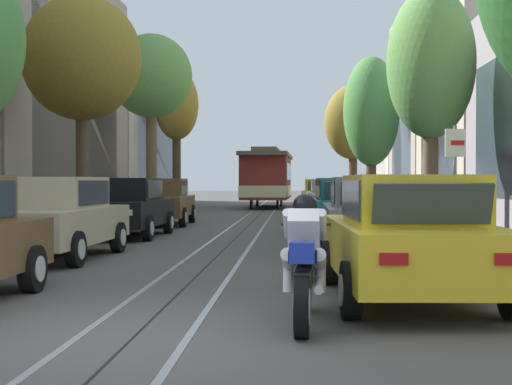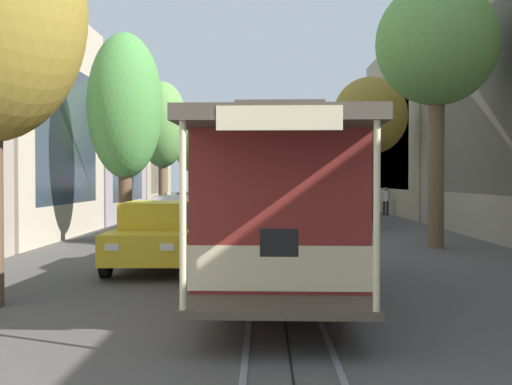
# 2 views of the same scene
# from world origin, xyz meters

# --- Properties ---
(ground_plane) EXTENTS (160.00, 160.00, 0.00)m
(ground_plane) POSITION_xyz_m (0.00, 20.06, 0.00)
(ground_plane) COLOR #4C4947
(trolley_track_rails) EXTENTS (1.14, 58.16, 0.01)m
(trolley_track_rails) POSITION_xyz_m (0.00, 23.08, 0.00)
(trolley_track_rails) COLOR gray
(trolley_track_rails) RESTS_ON ground
(parked_car_brown_near_left) EXTENTS (2.00, 4.36, 1.58)m
(parked_car_brown_near_left) POSITION_xyz_m (-2.86, 1.42, 0.80)
(parked_car_brown_near_left) COLOR brown
(parked_car_brown_near_left) RESTS_ON ground
(parked_car_beige_second_left) EXTENTS (2.11, 4.41, 1.58)m
(parked_car_beige_second_left) POSITION_xyz_m (-3.08, 6.94, 0.80)
(parked_car_beige_second_left) COLOR #C1B28E
(parked_car_beige_second_left) RESTS_ON ground
(parked_car_black_mid_left) EXTENTS (2.06, 4.39, 1.58)m
(parked_car_black_mid_left) POSITION_xyz_m (-2.96, 12.49, 0.80)
(parked_car_black_mid_left) COLOR black
(parked_car_black_mid_left) RESTS_ON ground
(parked_car_brown_fourth_left) EXTENTS (2.09, 4.40, 1.58)m
(parked_car_brown_fourth_left) POSITION_xyz_m (-2.98, 17.80, 0.80)
(parked_car_brown_fourth_left) COLOR brown
(parked_car_brown_fourth_left) RESTS_ON ground
(parked_car_yellow_near_right) EXTENTS (2.11, 4.41, 1.58)m
(parked_car_yellow_near_right) POSITION_xyz_m (2.99, 2.34, 0.80)
(parked_car_yellow_near_right) COLOR gold
(parked_car_yellow_near_right) RESTS_ON ground
(parked_car_grey_second_right) EXTENTS (2.03, 4.37, 1.58)m
(parked_car_grey_second_right) POSITION_xyz_m (3.10, 8.56, 0.80)
(parked_car_grey_second_right) COLOR slate
(parked_car_grey_second_right) RESTS_ON ground
(parked_car_teal_mid_right) EXTENTS (2.10, 4.41, 1.58)m
(parked_car_teal_mid_right) POSITION_xyz_m (2.94, 13.84, 0.80)
(parked_car_teal_mid_right) COLOR #196B70
(parked_car_teal_mid_right) RESTS_ON ground
(parked_car_grey_fourth_right) EXTENTS (2.08, 4.40, 1.58)m
(parked_car_grey_fourth_right) POSITION_xyz_m (3.08, 19.50, 0.80)
(parked_car_grey_fourth_right) COLOR slate
(parked_car_grey_fourth_right) RESTS_ON ground
(parked_car_silver_fifth_right) EXTENTS (2.05, 4.38, 1.58)m
(parked_car_silver_fifth_right) POSITION_xyz_m (3.05, 25.42, 0.80)
(parked_car_silver_fifth_right) COLOR #B7B7BC
(parked_car_silver_fifth_right) RESTS_ON ground
(parked_car_yellow_sixth_right) EXTENTS (2.03, 4.37, 1.58)m
(parked_car_yellow_sixth_right) POSITION_xyz_m (2.84, 30.95, 0.80)
(parked_car_yellow_sixth_right) COLOR gold
(parked_car_yellow_sixth_right) RESTS_ON ground
(street_tree_kerb_left_near) EXTENTS (3.10, 3.02, 5.93)m
(street_tree_kerb_left_near) POSITION_xyz_m (-4.94, 6.06, 4.06)
(street_tree_kerb_left_near) COLOR #4C3826
(street_tree_kerb_left_near) RESTS_ON ground
(street_tree_kerb_left_second) EXTENTS (3.60, 3.10, 7.07)m
(street_tree_kerb_left_second) POSITION_xyz_m (-4.84, 14.73, 5.15)
(street_tree_kerb_left_second) COLOR brown
(street_tree_kerb_left_second) RESTS_ON ground
(street_tree_kerb_left_mid) EXTENTS (3.74, 3.54, 8.18)m
(street_tree_kerb_left_mid) POSITION_xyz_m (-4.99, 26.17, 6.19)
(street_tree_kerb_left_mid) COLOR brown
(street_tree_kerb_left_mid) RESTS_ON ground
(street_tree_kerb_right_near) EXTENTS (2.41, 2.26, 6.72)m
(street_tree_kerb_right_near) POSITION_xyz_m (5.15, 3.07, 4.55)
(street_tree_kerb_right_near) COLOR brown
(street_tree_kerb_right_near) RESTS_ON ground
(street_tree_kerb_right_second) EXTENTS (2.48, 2.63, 6.97)m
(street_tree_kerb_right_second) POSITION_xyz_m (5.38, 13.97, 4.77)
(street_tree_kerb_right_second) COLOR brown
(street_tree_kerb_right_second) RESTS_ON ground
(street_tree_kerb_right_mid) EXTENTS (2.43, 2.60, 6.90)m
(street_tree_kerb_right_mid) POSITION_xyz_m (4.86, 25.04, 4.46)
(street_tree_kerb_right_mid) COLOR brown
(street_tree_kerb_right_mid) RESTS_ON ground
(cable_car_trolley) EXTENTS (2.81, 9.17, 3.28)m
(cable_car_trolley) POSITION_xyz_m (0.00, 33.95, 1.66)
(cable_car_trolley) COLOR maroon
(cable_car_trolley) RESTS_ON ground
(motorcycle_with_rider) EXTENTS (0.56, 1.99, 1.37)m
(motorcycle_with_rider) POSITION_xyz_m (1.65, 0.73, 0.65)
(motorcycle_with_rider) COLOR black
(motorcycle_with_rider) RESTS_ON ground
(pedestrian_on_left_pavement) EXTENTS (0.55, 0.40, 1.64)m
(pedestrian_on_left_pavement) POSITION_xyz_m (-6.75, 8.68, 0.93)
(pedestrian_on_left_pavement) COLOR black
(pedestrian_on_left_pavement) RESTS_ON ground
(pedestrian_on_right_pavement) EXTENTS (0.55, 0.35, 1.67)m
(pedestrian_on_right_pavement) POSITION_xyz_m (-6.39, 4.27, 0.94)
(pedestrian_on_right_pavement) COLOR #4C4233
(pedestrian_on_right_pavement) RESTS_ON ground
(pedestrian_crossing_far) EXTENTS (0.55, 0.34, 1.58)m
(pedestrian_crossing_far) POSITION_xyz_m (-6.46, 4.91, 0.89)
(pedestrian_crossing_far) COLOR #4C4233
(pedestrian_crossing_far) RESTS_ON ground
(street_sign_post) EXTENTS (0.36, 0.08, 2.46)m
(street_sign_post) POSITION_xyz_m (4.31, 5.83, 1.54)
(street_sign_post) COLOR slate
(street_sign_post) RESTS_ON ground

